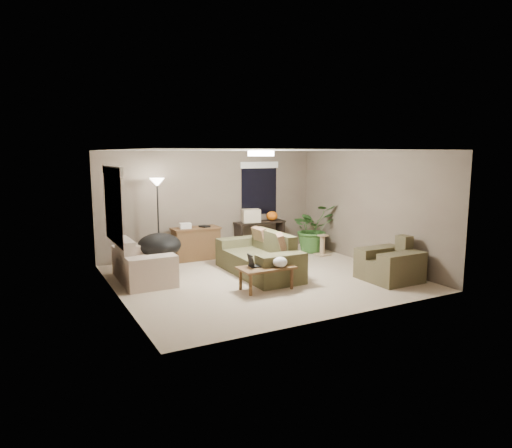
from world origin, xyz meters
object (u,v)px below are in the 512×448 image
desk (196,243)px  console_table (260,234)px  floor_lamp (157,193)px  cat_scratching_post (322,246)px  armchair (390,265)px  loveseat (142,266)px  papasan_chair (160,249)px  main_sofa (260,260)px  coffee_table (266,270)px  houseplant (313,233)px

desk → console_table: (1.76, 0.15, 0.06)m
floor_lamp → cat_scratching_post: (3.75, -0.92, -1.38)m
desk → floor_lamp: bearing=-174.5°
armchair → desk: size_ratio=0.91×
loveseat → papasan_chair: loveseat is taller
main_sofa → coffee_table: (-0.42, -1.00, 0.06)m
armchair → cat_scratching_post: 2.42m
papasan_chair → houseplant: (3.92, 0.07, 0.00)m
console_table → houseplant: bearing=-32.7°
coffee_table → console_table: console_table is taller
console_table → coffee_table: bearing=-116.4°
coffee_table → desk: bearing=95.8°
loveseat → desk: bearing=37.9°
papasan_chair → main_sofa: bearing=-34.2°
main_sofa → coffee_table: 1.09m
desk → houseplant: size_ratio=0.92×
loveseat → desk: 1.98m
main_sofa → loveseat: size_ratio=1.38×
main_sofa → cat_scratching_post: bearing=20.7°
console_table → floor_lamp: size_ratio=0.68×
loveseat → console_table: bearing=22.3°
main_sofa → armchair: same height
floor_lamp → cat_scratching_post: bearing=-13.8°
armchair → console_table: 3.69m
papasan_chair → cat_scratching_post: size_ratio=2.35×
desk → floor_lamp: floor_lamp is taller
loveseat → console_table: size_ratio=1.23×
coffee_table → papasan_chair: papasan_chair is taller
main_sofa → coffee_table: size_ratio=2.20×
armchair → floor_lamp: size_ratio=0.52×
papasan_chair → floor_lamp: (0.15, 0.55, 1.13)m
floor_lamp → cat_scratching_post: size_ratio=3.82×
main_sofa → loveseat: same height
floor_lamp → coffee_table: bearing=-66.8°
console_table → papasan_chair: bearing=-164.3°
desk → papasan_chair: bearing=-148.5°
desk → coffee_table: bearing=-84.2°
main_sofa → papasan_chair: main_sofa is taller
papasan_chair → floor_lamp: bearing=74.8°
loveseat → main_sofa: bearing=-15.1°
desk → cat_scratching_post: desk is taller
armchair → coffee_table: (-2.42, 0.59, 0.06)m
loveseat → cat_scratching_post: (4.42, 0.21, -0.08)m
armchair → floor_lamp: (-3.60, 3.34, 1.30)m
desk → cat_scratching_post: (2.86, -1.01, -0.16)m
floor_lamp → papasan_chair: bearing=-105.2°
floor_lamp → houseplant: floor_lamp is taller
papasan_chair → loveseat: bearing=-132.0°
coffee_table → console_table: size_ratio=0.77×
loveseat → houseplant: houseplant is taller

